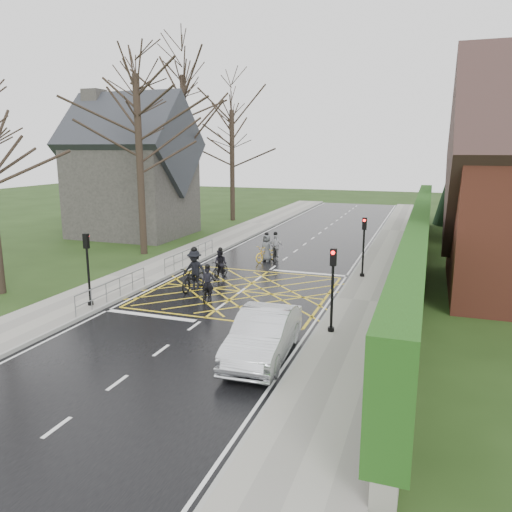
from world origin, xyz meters
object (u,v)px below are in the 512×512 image
Objects in this scene: cyclist_back at (220,267)px; car at (263,335)px; cyclist_lead at (266,251)px; cyclist_rear at (207,288)px; cyclist_mid at (194,274)px; cyclist_front at (275,250)px.

cyclist_back is 0.36× the size of car.
cyclist_back is 0.88× the size of cyclist_lead.
cyclist_rear is 1.05× the size of cyclist_back.
cyclist_rear is 0.38× the size of car.
cyclist_rear is at bearing 126.78° from car.
cyclist_lead reaches higher than car.
cyclist_mid is (-0.33, -2.35, 0.14)m from cyclist_back.
cyclist_lead is (-0.42, -0.41, -0.03)m from cyclist_front.
cyclist_rear is 8.26m from cyclist_lead.
cyclist_rear is at bearing -69.91° from cyclist_back.
cyclist_mid reaches higher than cyclist_rear.
cyclist_front is at bearing 80.01° from cyclist_back.
cyclist_lead is at bearing 74.43° from cyclist_rear.
cyclist_front reaches higher than cyclist_rear.
car is at bearing -46.12° from cyclist_mid.
car is at bearing -53.20° from cyclist_back.
cyclist_lead is 14.08m from car.
cyclist_mid reaches higher than cyclist_front.
cyclist_mid reaches higher than cyclist_lead.
cyclist_front is at bearing 79.41° from cyclist_mid.
cyclist_mid is at bearing 127.70° from car.
cyclist_back reaches higher than cyclist_rear.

